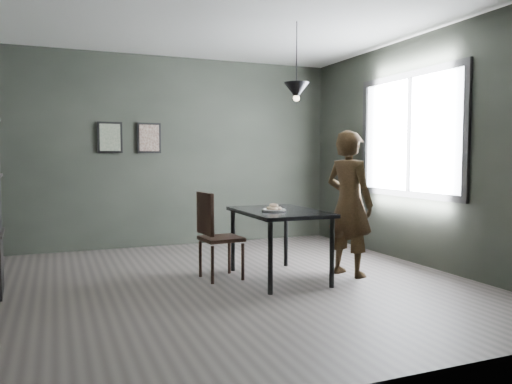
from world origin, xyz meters
name	(u,v)px	position (x,y,z in m)	size (l,w,h in m)	color
ground	(227,284)	(0.00, 0.00, 0.00)	(5.00, 5.00, 0.00)	#35302E
back_wall	(173,152)	(0.00, 2.50, 1.40)	(5.00, 0.10, 2.80)	black
ceiling	(226,10)	(0.00, 0.00, 2.80)	(5.00, 5.00, 0.02)	silver
window_assembly	(409,135)	(2.47, 0.20, 1.60)	(0.04, 1.96, 1.56)	white
cafe_table	(279,217)	(0.60, 0.00, 0.67)	(0.80, 1.20, 0.75)	black
white_plate	(274,211)	(0.50, -0.08, 0.76)	(0.23, 0.23, 0.01)	white
donut_pile	(274,208)	(0.50, -0.08, 0.79)	(0.16, 0.17, 0.07)	beige
woman	(349,204)	(1.39, -0.15, 0.81)	(0.59, 0.39, 1.61)	black
wood_chair	(214,230)	(-0.07, 0.23, 0.54)	(0.45, 0.45, 0.95)	black
pendant_lamp	(296,91)	(0.85, 0.10, 2.05)	(0.28, 0.28, 0.86)	black
framed_print_left	(110,137)	(-0.90, 2.47, 1.60)	(0.34, 0.04, 0.44)	black
framed_print_right	(149,138)	(-0.35, 2.47, 1.60)	(0.34, 0.04, 0.44)	black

